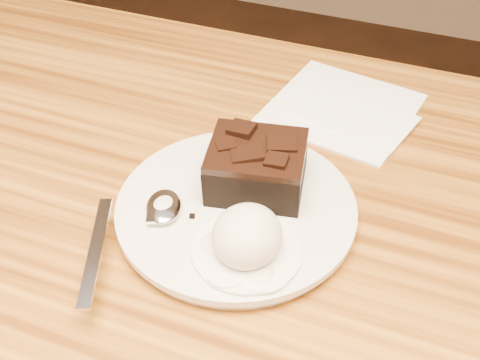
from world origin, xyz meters
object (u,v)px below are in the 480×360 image
(plate, at_px, (236,211))
(ice_cream_scoop, at_px, (247,236))
(spoon, at_px, (164,208))
(napkin, at_px, (342,108))
(brownie, at_px, (257,169))

(plate, xyz_separation_m, ice_cream_scoop, (0.03, -0.05, 0.03))
(plate, height_order, spoon, spoon)
(ice_cream_scoop, distance_m, napkin, 0.26)
(plate, bearing_deg, napkin, 76.63)
(plate, relative_size, brownie, 2.55)
(spoon, height_order, napkin, spoon)
(brownie, height_order, spoon, brownie)
(plate, height_order, ice_cream_scoop, ice_cream_scoop)
(spoon, relative_size, napkin, 1.17)
(ice_cream_scoop, bearing_deg, spoon, 167.84)
(plate, bearing_deg, ice_cream_scoop, -59.73)
(ice_cream_scoop, bearing_deg, napkin, 85.72)
(brownie, relative_size, napkin, 0.56)
(napkin, bearing_deg, ice_cream_scoop, -94.28)
(ice_cream_scoop, distance_m, spoon, 0.09)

